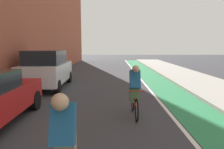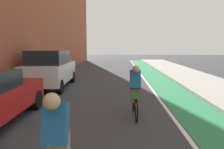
{
  "view_description": "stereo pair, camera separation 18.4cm",
  "coord_description": "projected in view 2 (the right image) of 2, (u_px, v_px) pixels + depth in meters",
  "views": [
    {
      "loc": [
        0.49,
        3.46,
        2.2
      ],
      "look_at": [
        0.45,
        9.76,
        1.36
      ],
      "focal_mm": 34.24,
      "sensor_mm": 36.0,
      "label": 1
    },
    {
      "loc": [
        0.67,
        3.46,
        2.2
      ],
      "look_at": [
        0.45,
        9.76,
        1.36
      ],
      "focal_mm": 34.24,
      "sensor_mm": 36.0,
      "label": 2
    }
  ],
  "objects": [
    {
      "name": "lane_divider_stripe",
      "position": [
        145.0,
        80.0,
        13.79
      ],
      "size": [
        0.12,
        38.28,
        0.0
      ],
      "primitive_type": "cube",
      "color": "white",
      "rests_on": "ground"
    },
    {
      "name": "parked_suv_white",
      "position": [
        50.0,
        69.0,
        11.31
      ],
      "size": [
        2.09,
        4.37,
        1.98
      ],
      "color": "silver",
      "rests_on": "ground"
    },
    {
      "name": "cyclist_mid",
      "position": [
        57.0,
        148.0,
        2.93
      ],
      "size": [
        0.48,
        1.75,
        1.63
      ],
      "color": "black",
      "rests_on": "ground"
    },
    {
      "name": "ground_plane",
      "position": [
        107.0,
        86.0,
        11.89
      ],
      "size": [
        84.23,
        84.23,
        0.0
      ],
      "primitive_type": "plane",
      "color": "#38383D"
    },
    {
      "name": "bike_lane_paint",
      "position": [
        159.0,
        80.0,
        13.76
      ],
      "size": [
        1.6,
        38.28,
        0.0
      ],
      "primitive_type": "cube",
      "color": "#2D8451",
      "rests_on": "ground"
    },
    {
      "name": "sidewalk_right",
      "position": [
        197.0,
        79.0,
        13.67
      ],
      "size": [
        3.28,
        38.28,
        0.14
      ],
      "primitive_type": "cube",
      "color": "#A8A59E",
      "rests_on": "ground"
    },
    {
      "name": "cyclist_trailing",
      "position": [
        135.0,
        90.0,
        6.66
      ],
      "size": [
        0.48,
        1.75,
        1.63
      ],
      "color": "black",
      "rests_on": "ground"
    }
  ]
}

